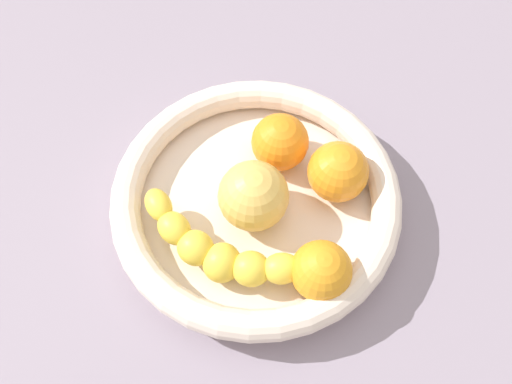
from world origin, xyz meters
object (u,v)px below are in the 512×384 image
Objects in this scene: orange_front at (280,142)px; orange_mid_left at (338,172)px; banana_draped_left at (226,252)px; apple_yellow at (253,196)px; orange_mid_right at (321,271)px; fruit_bowl at (256,202)px.

orange_front is 7.44cm from orange_mid_left.
orange_front is 0.97× the size of orange_mid_left.
banana_draped_left is 6.69cm from apple_yellow.
fruit_bowl is at bearing 94.42° from orange_mid_right.
orange_mid_left reaches higher than orange_front.
orange_front is at bearing 72.70° from orange_mid_right.
orange_mid_left reaches higher than fruit_bowl.
orange_mid_left is (3.30, -6.67, 0.11)cm from orange_front.
orange_front is 0.86× the size of apple_yellow.
orange_front is at bearing 34.79° from banana_draped_left.
fruit_bowl is 11.52cm from orange_mid_right.
fruit_bowl is at bearing 34.27° from banana_draped_left.
orange_mid_left is 0.89× the size of apple_yellow.
banana_draped_left is at bearing -174.10° from orange_mid_left.
fruit_bowl is 4.19× the size of apple_yellow.
fruit_bowl is 7.79cm from banana_draped_left.
orange_mid_right is at bearing -107.30° from orange_front.
apple_yellow is at bearing -137.39° from fruit_bowl.
fruit_bowl is 1.81× the size of banana_draped_left.
banana_draped_left is at bearing -146.96° from apple_yellow.
fruit_bowl is 4.89× the size of orange_front.
orange_mid_right is (7.11, -6.98, 0.49)cm from banana_draped_left.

